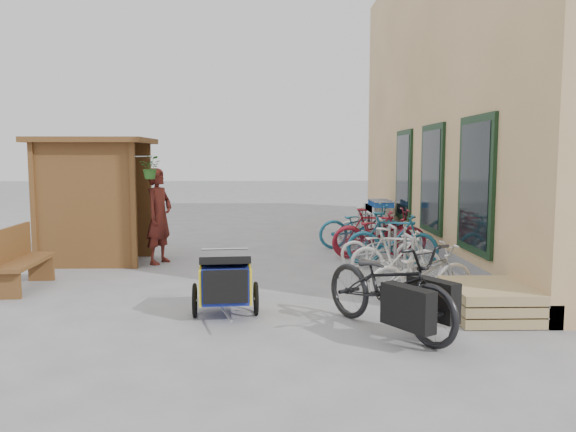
{
  "coord_description": "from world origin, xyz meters",
  "views": [
    {
      "loc": [
        0.26,
        -8.36,
        2.04
      ],
      "look_at": [
        0.5,
        1.5,
        1.0
      ],
      "focal_mm": 35.0,
      "sensor_mm": 36.0,
      "label": 1
    }
  ],
  "objects_px": {
    "bike_5": "(373,232)",
    "kiosk": "(90,183)",
    "cargo_bike": "(390,287)",
    "bike_2": "(382,247)",
    "pallet_stack": "(489,301)",
    "shopping_carts": "(378,214)",
    "bike_6": "(361,226)",
    "bike_3": "(392,240)",
    "child_trailer": "(225,280)",
    "bench": "(19,258)",
    "bike_7": "(370,227)",
    "bike_1": "(396,256)",
    "bike_0": "(421,272)",
    "bike_4": "(379,233)",
    "person_kiosk": "(159,216)"
  },
  "relations": [
    {
      "from": "bike_2",
      "to": "pallet_stack",
      "type": "bearing_deg",
      "value": -159.09
    },
    {
      "from": "bike_4",
      "to": "bike_5",
      "type": "relative_size",
      "value": 1.17
    },
    {
      "from": "person_kiosk",
      "to": "bike_4",
      "type": "xyz_separation_m",
      "value": [
        4.32,
        0.45,
        -0.41
      ]
    },
    {
      "from": "kiosk",
      "to": "bike_1",
      "type": "bearing_deg",
      "value": -19.43
    },
    {
      "from": "bike_2",
      "to": "bike_3",
      "type": "distance_m",
      "value": 0.3
    },
    {
      "from": "cargo_bike",
      "to": "person_kiosk",
      "type": "height_order",
      "value": "person_kiosk"
    },
    {
      "from": "bike_6",
      "to": "bike_3",
      "type": "bearing_deg",
      "value": -178.42
    },
    {
      "from": "pallet_stack",
      "to": "child_trailer",
      "type": "height_order",
      "value": "child_trailer"
    },
    {
      "from": "kiosk",
      "to": "bike_6",
      "type": "xyz_separation_m",
      "value": [
        5.48,
        1.58,
        -1.05
      ]
    },
    {
      "from": "bike_3",
      "to": "bike_1",
      "type": "bearing_deg",
      "value": -175.74
    },
    {
      "from": "pallet_stack",
      "to": "bike_5",
      "type": "relative_size",
      "value": 0.73
    },
    {
      "from": "cargo_bike",
      "to": "bike_2",
      "type": "relative_size",
      "value": 1.41
    },
    {
      "from": "pallet_stack",
      "to": "bike_2",
      "type": "bearing_deg",
      "value": 103.75
    },
    {
      "from": "bike_2",
      "to": "bike_4",
      "type": "distance_m",
      "value": 1.08
    },
    {
      "from": "cargo_bike",
      "to": "bike_3",
      "type": "height_order",
      "value": "cargo_bike"
    },
    {
      "from": "cargo_bike",
      "to": "bike_0",
      "type": "xyz_separation_m",
      "value": [
        0.75,
        1.46,
        -0.13
      ]
    },
    {
      "from": "shopping_carts",
      "to": "bike_7",
      "type": "relative_size",
      "value": 1.18
    },
    {
      "from": "person_kiosk",
      "to": "bike_7",
      "type": "height_order",
      "value": "person_kiosk"
    },
    {
      "from": "child_trailer",
      "to": "bike_3",
      "type": "distance_m",
      "value": 4.24
    },
    {
      "from": "cargo_bike",
      "to": "bike_5",
      "type": "height_order",
      "value": "cargo_bike"
    },
    {
      "from": "person_kiosk",
      "to": "bike_0",
      "type": "distance_m",
      "value": 5.21
    },
    {
      "from": "cargo_bike",
      "to": "bike_7",
      "type": "xyz_separation_m",
      "value": [
        0.86,
        6.39,
        -0.09
      ]
    },
    {
      "from": "bench",
      "to": "shopping_carts",
      "type": "xyz_separation_m",
      "value": [
        6.68,
        6.09,
        0.05
      ]
    },
    {
      "from": "bench",
      "to": "person_kiosk",
      "type": "bearing_deg",
      "value": 47.61
    },
    {
      "from": "bench",
      "to": "bike_2",
      "type": "relative_size",
      "value": 1.03
    },
    {
      "from": "bike_1",
      "to": "bike_7",
      "type": "height_order",
      "value": "bike_1"
    },
    {
      "from": "pallet_stack",
      "to": "bike_5",
      "type": "bearing_deg",
      "value": 98.91
    },
    {
      "from": "bike_1",
      "to": "bike_2",
      "type": "bearing_deg",
      "value": 18.09
    },
    {
      "from": "bench",
      "to": "bike_2",
      "type": "height_order",
      "value": "bench"
    },
    {
      "from": "bike_1",
      "to": "bike_6",
      "type": "distance_m",
      "value": 3.52
    },
    {
      "from": "cargo_bike",
      "to": "bike_2",
      "type": "bearing_deg",
      "value": 47.72
    },
    {
      "from": "shopping_carts",
      "to": "cargo_bike",
      "type": "relative_size",
      "value": 0.83
    },
    {
      "from": "bike_1",
      "to": "bike_7",
      "type": "bearing_deg",
      "value": 14.89
    },
    {
      "from": "bench",
      "to": "bike_2",
      "type": "xyz_separation_m",
      "value": [
        5.91,
        1.48,
        -0.1
      ]
    },
    {
      "from": "shopping_carts",
      "to": "bike_6",
      "type": "distance_m",
      "value": 2.43
    },
    {
      "from": "kiosk",
      "to": "bike_0",
      "type": "relative_size",
      "value": 1.6
    },
    {
      "from": "bike_1",
      "to": "kiosk",
      "type": "bearing_deg",
      "value": 88.99
    },
    {
      "from": "cargo_bike",
      "to": "shopping_carts",
      "type": "bearing_deg",
      "value": 47.75
    },
    {
      "from": "child_trailer",
      "to": "bike_2",
      "type": "height_order",
      "value": "child_trailer"
    },
    {
      "from": "child_trailer",
      "to": "bike_1",
      "type": "xyz_separation_m",
      "value": [
        2.6,
        1.78,
        -0.01
      ]
    },
    {
      "from": "child_trailer",
      "to": "bike_1",
      "type": "bearing_deg",
      "value": 29.08
    },
    {
      "from": "pallet_stack",
      "to": "bench",
      "type": "relative_size",
      "value": 0.77
    },
    {
      "from": "bike_4",
      "to": "bike_7",
      "type": "xyz_separation_m",
      "value": [
        0.09,
        1.57,
        -0.05
      ]
    },
    {
      "from": "child_trailer",
      "to": "bike_4",
      "type": "height_order",
      "value": "bike_4"
    },
    {
      "from": "bike_5",
      "to": "bike_0",
      "type": "bearing_deg",
      "value": -170.4
    },
    {
      "from": "child_trailer",
      "to": "bike_7",
      "type": "relative_size",
      "value": 0.96
    },
    {
      "from": "shopping_carts",
      "to": "bike_4",
      "type": "relative_size",
      "value": 0.92
    },
    {
      "from": "bike_5",
      "to": "kiosk",
      "type": "bearing_deg",
      "value": 104.81
    },
    {
      "from": "bench",
      "to": "bike_6",
      "type": "relative_size",
      "value": 0.81
    },
    {
      "from": "bike_1",
      "to": "bike_4",
      "type": "distance_m",
      "value": 2.28
    }
  ]
}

